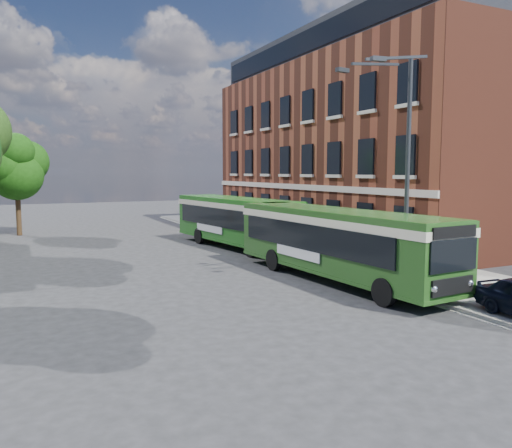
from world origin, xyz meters
TOP-DOWN VIEW (x-y plane):
  - ground at (0.00, 0.00)m, footprint 120.00×120.00m
  - pavement at (7.00, 8.00)m, footprint 6.00×48.00m
  - kerb_line at (3.95, 8.00)m, footprint 0.12×48.00m
  - brick_office at (14.00, 12.00)m, footprint 12.10×26.00m
  - street_lamp at (4.84, -2.00)m, footprint 2.96×2.38m
  - bus_stop_sign at (5.60, -4.20)m, footprint 0.35×0.08m
  - bus_front at (3.15, -0.08)m, footprint 3.39×12.14m
  - bus_rear at (3.00, 10.37)m, footprint 4.01×11.11m
  - pedestrian_a at (5.99, -1.50)m, footprint 0.68×0.46m
  - pedestrian_b at (7.23, 0.00)m, footprint 0.83×0.67m
  - tree_right at (-8.89, 22.29)m, footprint 4.33×4.12m

SIDE VIEW (x-z plane):
  - ground at x=0.00m, z-range 0.00..0.00m
  - kerb_line at x=3.95m, z-range 0.00..0.01m
  - pavement at x=7.00m, z-range 0.00..0.15m
  - pedestrian_b at x=7.23m, z-range 0.15..1.76m
  - pedestrian_a at x=5.99m, z-range 0.15..1.95m
  - bus_stop_sign at x=5.60m, z-range 0.25..2.77m
  - bus_rear at x=3.00m, z-range 0.32..3.34m
  - bus_front at x=3.15m, z-range 0.32..3.34m
  - street_lamp at x=4.84m, z-range 0.29..9.29m
  - tree_right at x=-8.89m, z-range 1.30..8.62m
  - brick_office at x=14.00m, z-range -0.13..14.07m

